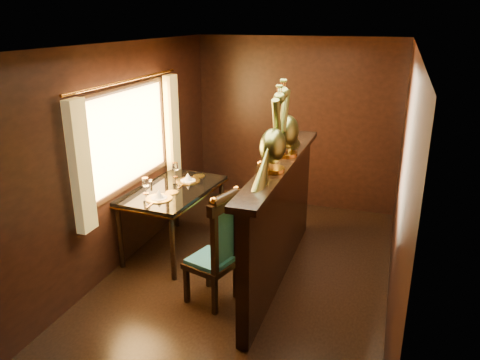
{
  "coord_description": "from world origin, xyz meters",
  "views": [
    {
      "loc": [
        1.38,
        -4.19,
        2.75
      ],
      "look_at": [
        -0.11,
        0.23,
        1.12
      ],
      "focal_mm": 35.0,
      "sensor_mm": 36.0,
      "label": 1
    }
  ],
  "objects": [
    {
      "name": "peacock_left",
      "position": [
        0.33,
        -0.09,
        1.76
      ],
      "size": [
        0.25,
        0.67,
        0.8
      ],
      "primitive_type": null,
      "color": "#1C5431",
      "rests_on": "partition"
    },
    {
      "name": "chair_right",
      "position": [
        -0.07,
        0.84,
        0.64
      ],
      "size": [
        0.48,
        0.5,
        1.22
      ],
      "rotation": [
        0.0,
        0.0,
        -0.09
      ],
      "color": "black",
      "rests_on": "ground"
    },
    {
      "name": "partition",
      "position": [
        0.32,
        0.3,
        0.71
      ],
      "size": [
        0.26,
        2.7,
        1.36
      ],
      "color": "black",
      "rests_on": "ground"
    },
    {
      "name": "peacock_right",
      "position": [
        0.33,
        0.46,
        1.77
      ],
      "size": [
        0.26,
        0.7,
        0.83
      ],
      "primitive_type": null,
      "color": "#1C5431",
      "rests_on": "partition"
    },
    {
      "name": "room_shell",
      "position": [
        -0.09,
        0.02,
        1.58
      ],
      "size": [
        3.04,
        5.04,
        2.52
      ],
      "color": "black",
      "rests_on": "ground"
    },
    {
      "name": "chair_left",
      "position": [
        -0.11,
        -0.39,
        0.64
      ],
      "size": [
        0.55,
        0.57,
        1.23
      ],
      "rotation": [
        0.0,
        0.0,
        -0.28
      ],
      "color": "black",
      "rests_on": "ground"
    },
    {
      "name": "ground",
      "position": [
        0.0,
        0.0,
        0.0
      ],
      "size": [
        5.0,
        5.0,
        0.0
      ],
      "primitive_type": "plane",
      "color": "black",
      "rests_on": "ground"
    },
    {
      "name": "dining_table",
      "position": [
        -1.05,
        0.52,
        0.74
      ],
      "size": [
        0.94,
        1.44,
        1.01
      ],
      "rotation": [
        0.0,
        0.0,
        -0.08
      ],
      "color": "black",
      "rests_on": "ground"
    }
  ]
}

